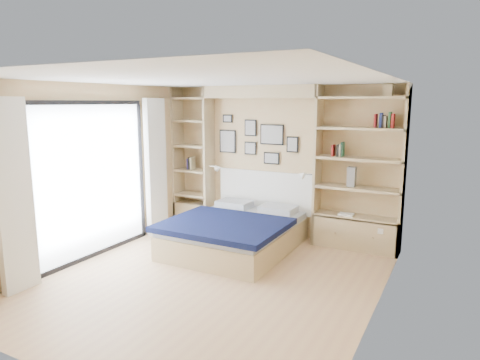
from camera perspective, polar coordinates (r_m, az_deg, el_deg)
The scene contains 8 objects.
ground at distance 5.61m, azimuth -3.90°, elevation -13.17°, with size 4.50×4.50×0.00m, color tan.
room_shell at distance 6.76m, azimuth -0.02°, elevation 0.48°, with size 4.50×4.50×4.50m.
bed at distance 6.61m, azimuth -0.57°, elevation -6.91°, with size 1.72×2.12×1.07m.
photo_gallery at distance 7.34m, azimuth 2.09°, elevation 5.42°, with size 1.48×0.02×0.82m.
reading_lamps at distance 7.14m, azimuth 2.39°, elevation 1.20°, with size 1.92×0.12×0.15m.
shelf_decor at distance 6.67m, azimuth 13.36°, elevation 5.39°, with size 3.54×0.23×2.03m.
deck at distance 8.00m, azimuth -26.58°, elevation -7.00°, with size 3.20×4.00×0.05m, color brown.
deck_chair at distance 8.09m, azimuth -19.43°, elevation -3.85°, with size 0.47×0.73×0.70m.
Camera 1 is at (2.72, -4.36, 2.24)m, focal length 32.00 mm.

